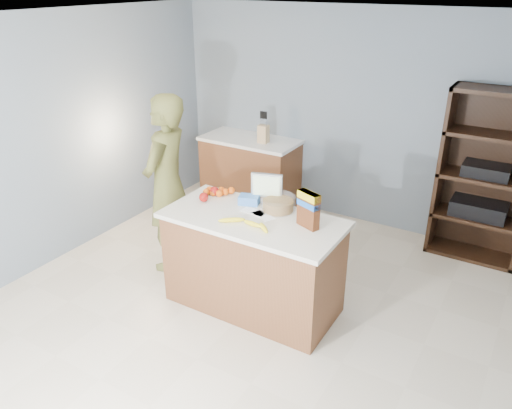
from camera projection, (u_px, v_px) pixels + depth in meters
The scene contains 15 objects.
floor at pixel (236, 322), 4.39m from camera, with size 4.50×5.00×0.02m, color beige.
walls at pixel (232, 142), 3.70m from camera, with size 4.52×5.02×2.51m.
counter_peninsula at pixel (253, 266), 4.45m from camera, with size 1.56×0.76×0.90m.
back_cabinet at pixel (250, 172), 6.48m from camera, with size 1.24×0.62×0.90m.
shelving_unit at pixel (485, 179), 5.13m from camera, with size 0.90×0.40×1.80m.
person at pixel (167, 184), 4.92m from camera, with size 0.66×0.43×1.80m, color brown.
knife_block at pixel (263, 133), 6.09m from camera, with size 0.12×0.10×0.31m.
envelopes at pixel (258, 214), 4.31m from camera, with size 0.35×0.20×0.00m.
bananas at pixel (245, 223), 4.11m from camera, with size 0.48×0.18×0.04m.
apples at pixel (209, 194), 4.59m from camera, with size 0.09×0.25×0.09m.
oranges at pixel (218, 191), 4.67m from camera, with size 0.25×0.22×0.07m.
blue_carton at pixel (249, 200), 4.48m from camera, with size 0.18×0.12×0.08m, color blue.
salad_bowl at pixel (278, 204), 4.36m from camera, with size 0.30×0.30×0.13m.
tv at pixel (267, 187), 4.45m from camera, with size 0.28×0.12×0.28m.
cereal_box at pixel (308, 207), 4.02m from camera, with size 0.22×0.15×0.30m.
Camera 1 is at (1.99, -2.95, 2.78)m, focal length 35.00 mm.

